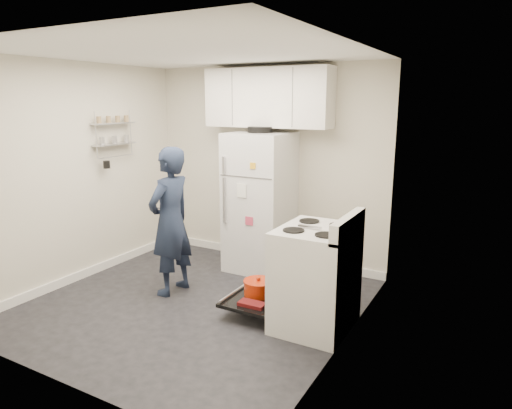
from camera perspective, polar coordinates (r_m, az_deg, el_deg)
The scene contains 7 objects.
room at distance 4.58m, azimuth -8.17°, elevation 1.93°, with size 3.21×3.21×2.51m.
electric_range at distance 4.28m, azimuth 7.32°, elevation -9.18°, with size 0.66×0.76×1.10m.
open_oven_door at distance 4.63m, azimuth 0.31°, elevation -11.01°, with size 0.55×0.70×0.23m.
refrigerator at distance 5.59m, azimuth 0.50°, elevation 0.34°, with size 0.72×0.74×1.77m.
upper_cabinets at distance 5.62m, azimuth 1.48°, elevation 13.19°, with size 1.60×0.33×0.70m, color silver.
wall_shelf_rack at distance 5.85m, azimuth -17.39°, elevation 8.45°, with size 0.14×0.60×0.61m.
person at distance 4.97m, azimuth -10.64°, elevation -2.11°, with size 0.58×0.38×1.60m, color #192237.
Camera 1 is at (2.70, -3.55, 2.06)m, focal length 32.00 mm.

